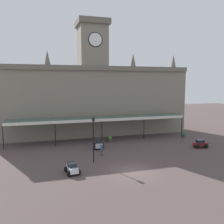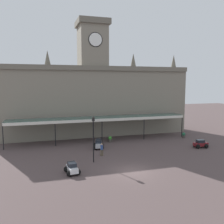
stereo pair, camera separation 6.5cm
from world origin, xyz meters
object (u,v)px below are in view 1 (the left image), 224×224
car_silver_estate (98,144)px  planter_near_kerb (110,139)px  car_maroon_sedan (200,144)px  victorian_lamppost (93,134)px  car_white_sedan (72,169)px  planter_by_canopy (183,135)px  pedestrian_beside_cars (102,149)px

car_silver_estate → planter_near_kerb: size_ratio=2.50×
car_maroon_sedan → victorian_lamppost: (-16.60, -1.95, 2.94)m
victorian_lamppost → planter_near_kerb: 10.63m
car_white_sedan → planter_by_canopy: (20.77, 11.17, -0.01)m
car_white_sedan → pedestrian_beside_cars: size_ratio=1.28×
car_white_sedan → victorian_lamppost: size_ratio=0.38×
victorian_lamppost → planter_near_kerb: size_ratio=5.85×
pedestrian_beside_cars → victorian_lamppost: 3.73m
planter_near_kerb → planter_by_canopy: bearing=-3.7°
car_maroon_sedan → pedestrian_beside_cars: 15.01m
pedestrian_beside_cars → car_white_sedan: bearing=-131.4°
planter_near_kerb → car_white_sedan: bearing=-122.6°
car_silver_estate → victorian_lamppost: bearing=-109.0°
planter_by_canopy → car_white_sedan: bearing=-151.7°
planter_near_kerb → car_silver_estate: bearing=-130.7°
car_white_sedan → planter_near_kerb: bearing=57.4°
car_white_sedan → victorian_lamppost: (2.98, 2.96, 2.94)m
pedestrian_beside_cars → victorian_lamppost: size_ratio=0.30×
car_silver_estate → pedestrian_beside_cars: 3.76m
car_silver_estate → planter_by_canopy: 15.91m
car_maroon_sedan → victorian_lamppost: size_ratio=0.38×
car_silver_estate → victorian_lamppost: (-2.05, -5.95, 2.87)m
pedestrian_beside_cars → victorian_lamppost: (-1.59, -2.23, 2.53)m
car_white_sedan → victorian_lamppost: bearing=44.9°
car_white_sedan → planter_by_canopy: car_white_sedan is taller
car_maroon_sedan → planter_by_canopy: bearing=79.2°
planter_by_canopy → pedestrian_beside_cars: bearing=-159.7°
car_white_sedan → planter_by_canopy: bearing=28.3°
car_silver_estate → planter_near_kerb: 4.10m
car_white_sedan → car_silver_estate: bearing=60.6°
car_white_sedan → planter_near_kerb: car_white_sedan is taller
car_maroon_sedan → car_silver_estate: (-14.55, 4.00, 0.06)m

